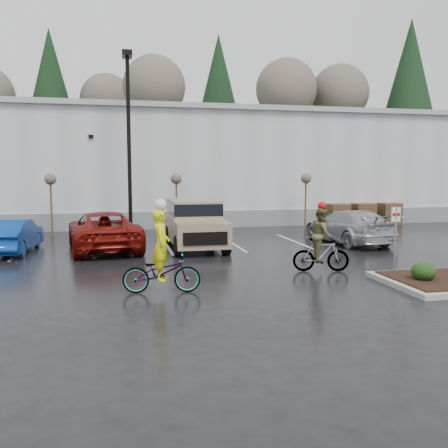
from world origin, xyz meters
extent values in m
plane|color=black|center=(0.00, 0.00, 0.00)|extent=(120.00, 120.00, 0.00)
cube|color=silver|center=(0.00, 22.00, 3.50)|extent=(60.00, 15.00, 7.00)
cube|color=slate|center=(0.00, 14.45, 0.50)|extent=(60.00, 0.12, 1.00)
cube|color=#999B9E|center=(0.00, 22.00, 7.05)|extent=(60.50, 15.50, 0.30)
cube|color=#243716|center=(0.00, 45.00, 3.00)|extent=(80.00, 25.00, 6.00)
cylinder|color=black|center=(-4.00, 12.00, 4.50)|extent=(0.20, 0.20, 9.00)
cube|color=black|center=(-4.00, 12.00, 9.10)|extent=(0.50, 1.00, 0.25)
cylinder|color=#482D1D|center=(-8.00, 13.00, 1.40)|extent=(0.10, 0.10, 2.80)
sphere|color=#4C463D|center=(-8.00, 13.00, 2.90)|extent=(0.60, 0.60, 0.60)
cylinder|color=#482D1D|center=(-1.50, 13.00, 1.40)|extent=(0.10, 0.10, 2.80)
sphere|color=#4C463D|center=(-1.50, 13.00, 2.90)|extent=(0.60, 0.60, 0.60)
cylinder|color=#482D1D|center=(6.00, 13.00, 1.40)|extent=(0.10, 0.10, 2.80)
sphere|color=#4C463D|center=(6.00, 13.00, 2.90)|extent=(0.60, 0.60, 0.60)
cube|color=#482D1D|center=(8.50, 14.00, 0.68)|extent=(1.20, 1.20, 1.35)
cube|color=#482D1D|center=(10.20, 14.00, 0.68)|extent=(1.20, 1.20, 1.35)
cube|color=#482D1D|center=(12.00, 14.00, 0.68)|extent=(1.20, 1.20, 1.35)
ellipsoid|color=black|center=(4.00, -1.00, 0.41)|extent=(0.70, 0.70, 0.52)
cylinder|color=gray|center=(3.80, 0.20, 1.10)|extent=(0.05, 0.05, 2.20)
cube|color=white|center=(3.80, 0.20, 1.95)|extent=(0.30, 0.02, 0.45)
cube|color=red|center=(3.80, 0.19, 1.95)|extent=(0.26, 0.02, 0.10)
imported|color=navy|center=(-8.74, 7.44, 0.70)|extent=(1.73, 4.31, 1.39)
imported|color=maroon|center=(-5.20, 7.52, 0.81)|extent=(3.43, 6.12, 1.62)
imported|color=#AEAFB6|center=(5.74, 7.13, 0.77)|extent=(2.71, 5.48, 1.53)
imported|color=#3F3F44|center=(-3.41, -0.22, 0.55)|extent=(2.16, 0.97, 1.09)
imported|color=#E1E40C|center=(-3.41, -0.22, 1.31)|extent=(0.54, 0.75, 1.91)
sphere|color=silver|center=(-3.41, -0.22, 2.37)|extent=(0.32, 0.32, 0.32)
imported|color=#3F3F44|center=(1.92, 1.45, 0.55)|extent=(1.84, 0.91, 1.10)
imported|color=brown|center=(1.92, 1.45, 1.22)|extent=(0.65, 0.93, 1.74)
sphere|color=#990C0C|center=(1.92, 1.45, 2.15)|extent=(0.29, 0.29, 0.29)
camera|label=1|loc=(-4.40, -12.82, 3.22)|focal=38.00mm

